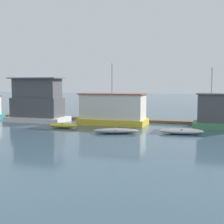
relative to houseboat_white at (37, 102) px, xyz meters
The scene contains 9 objects.
ground_plane 9.58m from the houseboat_white, ahead, with size 200.00×200.00×0.00m, color #385160.
dock_walkway 10.11m from the houseboat_white, 20.00° to the left, with size 51.00×1.48×0.30m, color brown.
houseboat_white is the anchor object (origin of this frame).
houseboat_yellow 9.23m from the houseboat_white, ahead, with size 7.26×3.26×6.51m.
houseboat_green 20.29m from the houseboat_white, ahead, with size 5.40×3.73×5.98m.
dinghy_yellow 6.90m from the houseboat_white, 36.06° to the right, with size 3.03×1.41×0.52m.
dinghy_grey 12.73m from the houseboat_white, 25.80° to the right, with size 4.20×2.54×0.44m.
dinghy_white 17.44m from the houseboat_white, 13.12° to the right, with size 4.01×1.90×0.51m.
mooring_post_centre 6.88m from the houseboat_white, 20.82° to the left, with size 0.20×0.20×1.68m, color #846B4C.
Camera 1 is at (10.34, -32.06, 4.45)m, focal length 50.00 mm.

